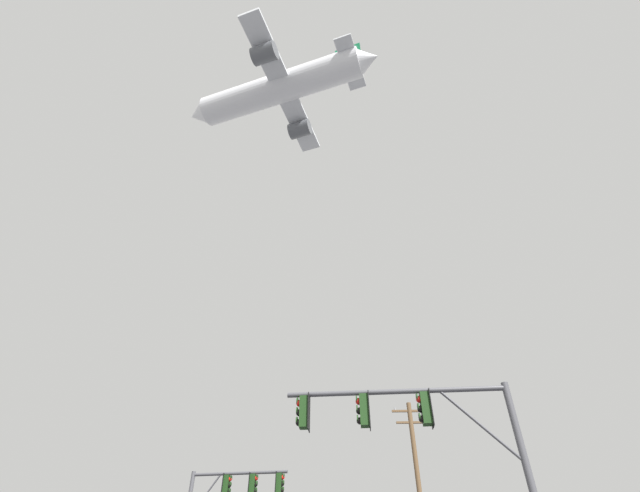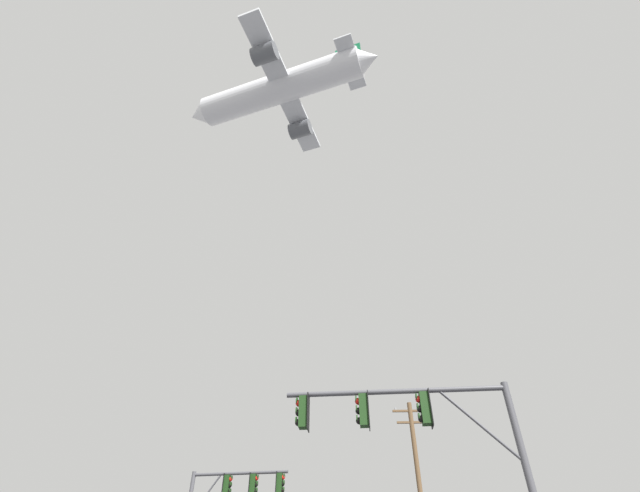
# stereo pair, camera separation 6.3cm
# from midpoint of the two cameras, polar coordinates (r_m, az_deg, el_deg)

# --- Properties ---
(signal_pole_near) EXTENTS (6.51, 0.71, 6.15)m
(signal_pole_near) POSITION_cam_midpoint_polar(r_m,az_deg,el_deg) (13.69, 12.99, -22.52)
(signal_pole_near) COLOR #4C4C51
(signal_pole_near) RESTS_ON ground
(airplane) EXTENTS (21.44, 16.56, 5.94)m
(airplane) POSITION_cam_midpoint_polar(r_m,az_deg,el_deg) (50.24, -5.25, 19.54)
(airplane) COLOR white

